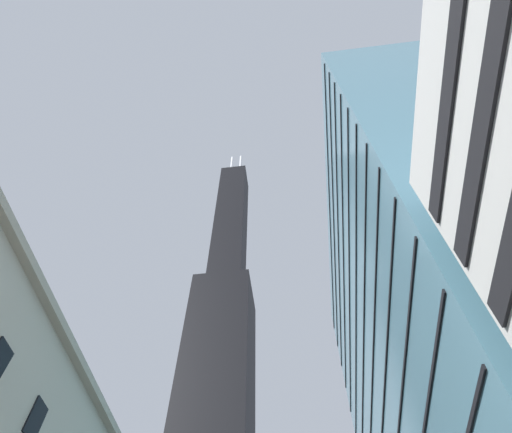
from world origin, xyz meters
The scene contains 2 objects.
dark_skyscraper centered at (-16.52, 83.86, 61.22)m, with size 24.39×24.39×204.77m.
glass_office_midrise centered at (18.39, 27.75, 29.73)m, with size 14.88×46.07×59.46m.
Camera 1 is at (4.39, -8.72, 1.57)m, focal length 31.04 mm.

